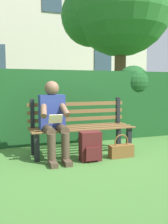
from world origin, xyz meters
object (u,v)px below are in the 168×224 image
object	(u,v)px
park_bench	(80,126)
backpack	(90,147)
tree	(116,7)
handbag	(121,150)
person_seated	(54,118)

from	to	relation	value
park_bench	backpack	distance (m)	0.55
park_bench	backpack	bearing A→B (deg)	88.63
tree	handbag	world-z (taller)	tree
backpack	park_bench	bearing A→B (deg)	-91.37
backpack	tree	bearing A→B (deg)	-121.32
park_bench	person_seated	world-z (taller)	person_seated
tree	handbag	bearing A→B (deg)	65.28
park_bench	handbag	distance (m)	0.77
person_seated	backpack	distance (m)	0.70
backpack	person_seated	bearing A→B (deg)	-33.70
tree	backpack	distance (m)	5.08
park_bench	tree	distance (m)	4.61
backpack	handbag	world-z (taller)	backpack
backpack	handbag	distance (m)	0.52
handbag	tree	bearing A→B (deg)	-114.72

